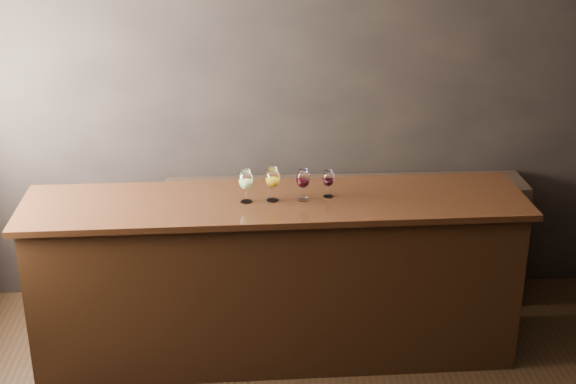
{
  "coord_description": "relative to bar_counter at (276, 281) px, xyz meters",
  "views": [
    {
      "loc": [
        -0.28,
        -3.33,
        3.07
      ],
      "look_at": [
        -0.03,
        1.33,
        1.17
      ],
      "focal_mm": 50.0,
      "sensor_mm": 36.0,
      "label": 1
    }
  ],
  "objects": [
    {
      "name": "glass_white",
      "position": [
        -0.18,
        -0.03,
        0.72
      ],
      "size": [
        0.09,
        0.09,
        0.21
      ],
      "color": "white",
      "rests_on": "bar_top"
    },
    {
      "name": "room_shell",
      "position": [
        -0.12,
        -1.21,
        1.27
      ],
      "size": [
        5.02,
        4.52,
        2.81
      ],
      "color": "black",
      "rests_on": "ground"
    },
    {
      "name": "bar_counter",
      "position": [
        0.0,
        0.0,
        0.0
      ],
      "size": [
        3.11,
        0.74,
        1.08
      ],
      "primitive_type": "cube",
      "rotation": [
        0.0,
        0.0,
        0.02
      ],
      "color": "black",
      "rests_on": "ground"
    },
    {
      "name": "glass_amber",
      "position": [
        -0.02,
        -0.01,
        0.73
      ],
      "size": [
        0.09,
        0.09,
        0.22
      ],
      "color": "white",
      "rests_on": "bar_top"
    },
    {
      "name": "back_bar_shelf",
      "position": [
        0.54,
        0.7,
        -0.07
      ],
      "size": [
        2.63,
        0.4,
        0.95
      ],
      "primitive_type": "cube",
      "color": "black",
      "rests_on": "ground"
    },
    {
      "name": "glass_red_b",
      "position": [
        0.34,
        0.03,
        0.7
      ],
      "size": [
        0.07,
        0.07,
        0.18
      ],
      "color": "white",
      "rests_on": "bar_top"
    },
    {
      "name": "bar_top",
      "position": [
        0.0,
        0.0,
        0.56
      ],
      "size": [
        3.21,
        0.82,
        0.04
      ],
      "primitive_type": "cube",
      "rotation": [
        0.0,
        0.0,
        0.02
      ],
      "color": "black",
      "rests_on": "bar_counter"
    },
    {
      "name": "glass_red_a",
      "position": [
        0.17,
        -0.01,
        0.72
      ],
      "size": [
        0.09,
        0.09,
        0.2
      ],
      "color": "white",
      "rests_on": "bar_top"
    }
  ]
}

